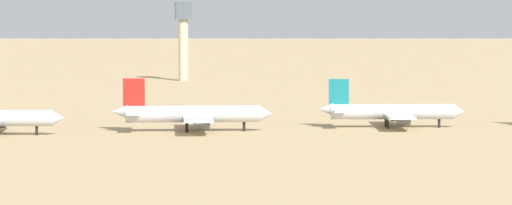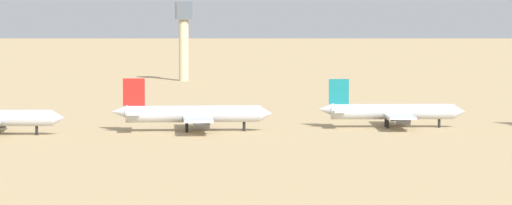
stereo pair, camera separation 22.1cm
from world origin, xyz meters
name	(u,v)px [view 1 (the left image)]	position (x,y,z in m)	size (l,w,h in m)	color
ground	(196,134)	(0.00, 0.00, 0.00)	(4000.00, 4000.00, 0.00)	tan
parked_jet_red_3	(191,114)	(-0.10, 6.78, 3.61)	(33.37, 28.23, 11.02)	silver
parked_jet_teal_4	(391,112)	(42.84, 8.71, 3.40)	(31.36, 26.67, 10.37)	silver
control_tower	(183,33)	(21.25, 194.24, 15.65)	(5.20, 5.20, 25.94)	#C6B793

